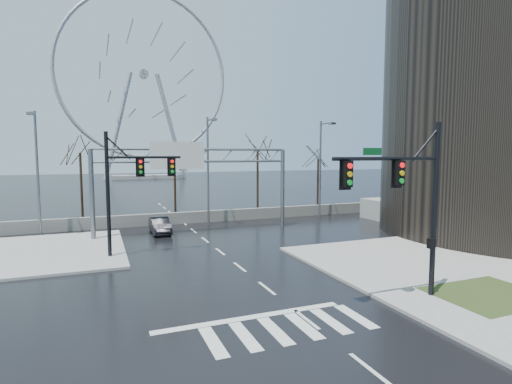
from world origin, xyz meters
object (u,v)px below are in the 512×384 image
signal_mast_near (412,194)px  ferris_wheel (144,81)px  signal_mast_far (126,182)px  car (160,225)px  sign_gantry (191,171)px

signal_mast_near → ferris_wheel: size_ratio=0.16×
signal_mast_far → car: bearing=66.8°
signal_mast_near → car: size_ratio=1.95×
sign_gantry → ferris_wheel: 82.91m
ferris_wheel → sign_gantry: bearing=-93.8°
signal_mast_far → car: signal_mast_far is taller
sign_gantry → ferris_wheel: bearing=86.2°
signal_mast_far → sign_gantry: bearing=47.5°
signal_mast_near → car: bearing=111.7°
signal_mast_near → car: (-7.99, 20.04, -4.20)m
signal_mast_far → sign_gantry: size_ratio=0.49×
ferris_wheel → signal_mast_far: bearing=-97.2°
signal_mast_near → signal_mast_far: same height
car → signal_mast_far: bearing=-113.2°
ferris_wheel → car: size_ratio=12.39×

